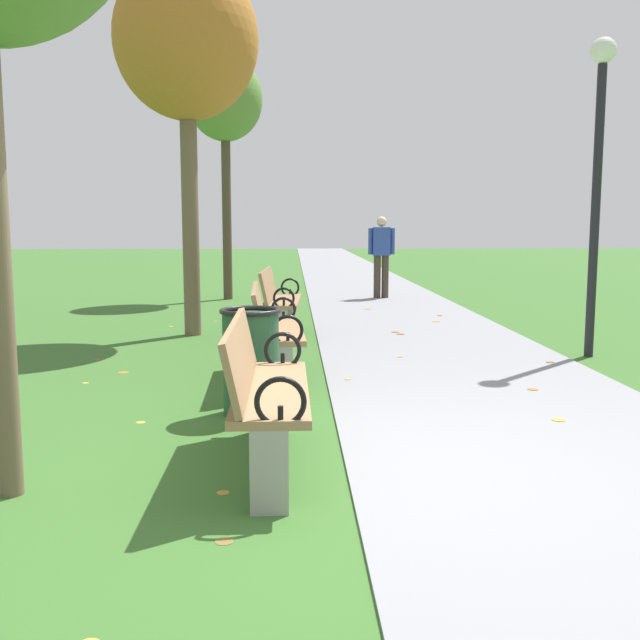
# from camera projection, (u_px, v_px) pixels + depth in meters

# --- Properties ---
(ground_plane) EXTENTS (80.00, 80.00, 0.00)m
(ground_plane) POSITION_uv_depth(u_px,v_px,m) (346.00, 470.00, 4.42)
(ground_plane) COLOR #386628
(paved_walkway) EXTENTS (2.73, 44.00, 0.02)m
(paved_walkway) POSITION_uv_depth(u_px,v_px,m) (347.00, 273.00, 22.30)
(paved_walkway) COLOR gray
(paved_walkway) RESTS_ON ground
(park_bench_1) EXTENTS (0.48, 1.60, 0.90)m
(park_bench_1) POSITION_uv_depth(u_px,v_px,m) (263.00, 389.00, 4.45)
(park_bench_1) COLOR #93704C
(park_bench_1) RESTS_ON ground
(park_bench_2) EXTENTS (0.53, 1.62, 0.90)m
(park_bench_2) POSITION_uv_depth(u_px,v_px,m) (274.00, 330.00, 6.93)
(park_bench_2) COLOR #93704C
(park_bench_2) RESTS_ON ground
(park_bench_3) EXTENTS (0.55, 1.62, 0.90)m
(park_bench_3) POSITION_uv_depth(u_px,v_px,m) (279.00, 300.00, 9.62)
(park_bench_3) COLOR #93704C
(park_bench_3) RESTS_ON ground
(tree_2) EXTENTS (1.86, 1.86, 4.88)m
(tree_2) POSITION_uv_depth(u_px,v_px,m) (186.00, 43.00, 9.33)
(tree_2) COLOR brown
(tree_2) RESTS_ON ground
(tree_3) EXTENTS (1.46, 1.46, 4.69)m
(tree_3) POSITION_uv_depth(u_px,v_px,m) (225.00, 103.00, 14.00)
(tree_3) COLOR #4C3D2D
(tree_3) RESTS_ON ground
(pedestrian_walking) EXTENTS (0.53, 0.23, 1.62)m
(pedestrian_walking) POSITION_uv_depth(u_px,v_px,m) (381.00, 252.00, 14.46)
(pedestrian_walking) COLOR #3D3328
(pedestrian_walking) RESTS_ON paved_walkway
(trash_bin) EXTENTS (0.48, 0.48, 0.84)m
(trash_bin) POSITION_uv_depth(u_px,v_px,m) (251.00, 361.00, 5.68)
(trash_bin) COLOR #234C2D
(trash_bin) RESTS_ON ground
(lamp_post) EXTENTS (0.28, 0.28, 3.48)m
(lamp_post) POSITION_uv_depth(u_px,v_px,m) (598.00, 149.00, 7.92)
(lamp_post) COLOR black
(lamp_post) RESTS_ON ground
(scattered_leaves) EXTENTS (5.03, 10.20, 0.02)m
(scattered_leaves) POSITION_uv_depth(u_px,v_px,m) (335.00, 360.00, 7.94)
(scattered_leaves) COLOR #AD6B23
(scattered_leaves) RESTS_ON ground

